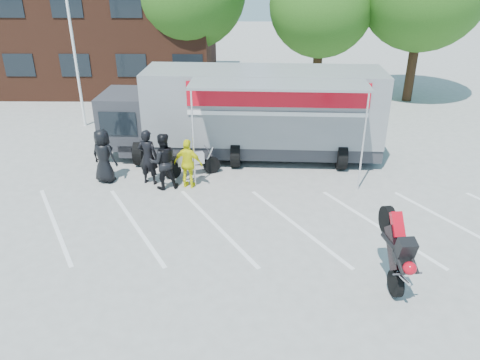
{
  "coord_description": "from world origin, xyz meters",
  "views": [
    {
      "loc": [
        1.09,
        -10.94,
        7.17
      ],
      "look_at": [
        0.93,
        1.37,
        1.3
      ],
      "focal_mm": 35.0,
      "sensor_mm": 36.0,
      "label": 1
    }
  ],
  "objects_px": {
    "stunt_bike_rider": "(382,277)",
    "spectator_leather_b": "(148,157)",
    "parked_motorcycle": "(193,176)",
    "tree_mid": "(322,5)",
    "transporter_truck": "(250,156)",
    "spectator_hivis": "(188,164)",
    "spectator_leather_c": "(163,161)",
    "flagpole": "(74,13)",
    "spectator_leather_a": "(104,156)"
  },
  "relations": [
    {
      "from": "spectator_hivis",
      "to": "parked_motorcycle",
      "type": "bearing_deg",
      "value": -75.94
    },
    {
      "from": "transporter_truck",
      "to": "parked_motorcycle",
      "type": "relative_size",
      "value": 5.09
    },
    {
      "from": "transporter_truck",
      "to": "spectator_leather_a",
      "type": "relative_size",
      "value": 5.65
    },
    {
      "from": "parked_motorcycle",
      "to": "spectator_leather_b",
      "type": "xyz_separation_m",
      "value": [
        -1.43,
        -0.62,
        0.98
      ]
    },
    {
      "from": "parked_motorcycle",
      "to": "spectator_leather_b",
      "type": "relative_size",
      "value": 1.08
    },
    {
      "from": "stunt_bike_rider",
      "to": "spectator_hivis",
      "type": "height_order",
      "value": "spectator_hivis"
    },
    {
      "from": "parked_motorcycle",
      "to": "spectator_leather_c",
      "type": "distance_m",
      "value": 1.64
    },
    {
      "from": "tree_mid",
      "to": "spectator_leather_a",
      "type": "bearing_deg",
      "value": -128.67
    },
    {
      "from": "stunt_bike_rider",
      "to": "spectator_hivis",
      "type": "relative_size",
      "value": 1.22
    },
    {
      "from": "spectator_leather_b",
      "to": "tree_mid",
      "type": "bearing_deg",
      "value": -107.97
    },
    {
      "from": "tree_mid",
      "to": "spectator_leather_c",
      "type": "distance_m",
      "value": 13.92
    },
    {
      "from": "tree_mid",
      "to": "spectator_leather_b",
      "type": "xyz_separation_m",
      "value": [
        -7.26,
        -11.17,
        -3.96
      ]
    },
    {
      "from": "flagpole",
      "to": "spectator_leather_c",
      "type": "distance_m",
      "value": 8.95
    },
    {
      "from": "transporter_truck",
      "to": "stunt_bike_rider",
      "type": "bearing_deg",
      "value": -65.04
    },
    {
      "from": "spectator_hivis",
      "to": "spectator_leather_a",
      "type": "bearing_deg",
      "value": 7.02
    },
    {
      "from": "transporter_truck",
      "to": "tree_mid",
      "type": "bearing_deg",
      "value": 68.93
    },
    {
      "from": "spectator_leather_b",
      "to": "spectator_hivis",
      "type": "bearing_deg",
      "value": -176.4
    },
    {
      "from": "flagpole",
      "to": "spectator_leather_a",
      "type": "bearing_deg",
      "value": -68.23
    },
    {
      "from": "stunt_bike_rider",
      "to": "spectator_leather_b",
      "type": "distance_m",
      "value": 8.65
    },
    {
      "from": "spectator_leather_c",
      "to": "parked_motorcycle",
      "type": "bearing_deg",
      "value": -146.96
    },
    {
      "from": "spectator_leather_a",
      "to": "spectator_hivis",
      "type": "distance_m",
      "value": 3.01
    },
    {
      "from": "spectator_leather_c",
      "to": "spectator_hivis",
      "type": "distance_m",
      "value": 0.85
    },
    {
      "from": "spectator_leather_a",
      "to": "spectator_leather_b",
      "type": "height_order",
      "value": "spectator_leather_b"
    },
    {
      "from": "tree_mid",
      "to": "spectator_leather_a",
      "type": "distance_m",
      "value": 14.69
    },
    {
      "from": "flagpole",
      "to": "spectator_hivis",
      "type": "height_order",
      "value": "flagpole"
    },
    {
      "from": "parked_motorcycle",
      "to": "transporter_truck",
      "type": "bearing_deg",
      "value": -67.52
    },
    {
      "from": "spectator_leather_a",
      "to": "spectator_leather_c",
      "type": "height_order",
      "value": "spectator_leather_c"
    },
    {
      "from": "transporter_truck",
      "to": "spectator_leather_a",
      "type": "bearing_deg",
      "value": -152.71
    },
    {
      "from": "spectator_leather_a",
      "to": "spectator_leather_b",
      "type": "relative_size",
      "value": 0.97
    },
    {
      "from": "parked_motorcycle",
      "to": "spectator_leather_a",
      "type": "relative_size",
      "value": 1.11
    },
    {
      "from": "spectator_leather_b",
      "to": "spectator_hivis",
      "type": "height_order",
      "value": "spectator_leather_b"
    },
    {
      "from": "tree_mid",
      "to": "spectator_hivis",
      "type": "bearing_deg",
      "value": -117.05
    },
    {
      "from": "spectator_leather_a",
      "to": "spectator_leather_b",
      "type": "bearing_deg",
      "value": -162.02
    },
    {
      "from": "stunt_bike_rider",
      "to": "spectator_hivis",
      "type": "distance_m",
      "value": 7.38
    },
    {
      "from": "tree_mid",
      "to": "transporter_truck",
      "type": "height_order",
      "value": "tree_mid"
    },
    {
      "from": "spectator_leather_a",
      "to": "spectator_leather_b",
      "type": "xyz_separation_m",
      "value": [
        1.57,
        -0.14,
        0.03
      ]
    },
    {
      "from": "spectator_hivis",
      "to": "transporter_truck",
      "type": "bearing_deg",
      "value": -111.94
    },
    {
      "from": "flagpole",
      "to": "parked_motorcycle",
      "type": "height_order",
      "value": "flagpole"
    },
    {
      "from": "transporter_truck",
      "to": "spectator_hivis",
      "type": "bearing_deg",
      "value": -124.67
    },
    {
      "from": "parked_motorcycle",
      "to": "spectator_hivis",
      "type": "xyz_separation_m",
      "value": [
        -0.02,
        -0.91,
        0.86
      ]
    },
    {
      "from": "stunt_bike_rider",
      "to": "spectator_leather_b",
      "type": "xyz_separation_m",
      "value": [
        -6.76,
        5.3,
        0.98
      ]
    },
    {
      "from": "flagpole",
      "to": "stunt_bike_rider",
      "type": "distance_m",
      "value": 16.51
    },
    {
      "from": "stunt_bike_rider",
      "to": "transporter_truck",
      "type": "bearing_deg",
      "value": 106.52
    },
    {
      "from": "flagpole",
      "to": "transporter_truck",
      "type": "height_order",
      "value": "flagpole"
    },
    {
      "from": "parked_motorcycle",
      "to": "stunt_bike_rider",
      "type": "height_order",
      "value": "stunt_bike_rider"
    },
    {
      "from": "flagpole",
      "to": "spectator_leather_b",
      "type": "height_order",
      "value": "flagpole"
    },
    {
      "from": "stunt_bike_rider",
      "to": "spectator_leather_c",
      "type": "height_order",
      "value": "spectator_leather_c"
    },
    {
      "from": "stunt_bike_rider",
      "to": "tree_mid",
      "type": "bearing_deg",
      "value": 82.14
    },
    {
      "from": "stunt_bike_rider",
      "to": "spectator_leather_b",
      "type": "bearing_deg",
      "value": 135.81
    },
    {
      "from": "tree_mid",
      "to": "stunt_bike_rider",
      "type": "xyz_separation_m",
      "value": [
        -0.5,
        -16.47,
        -4.94
      ]
    }
  ]
}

